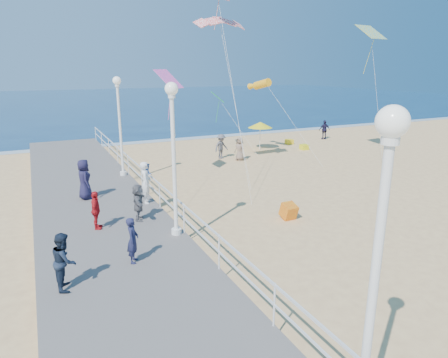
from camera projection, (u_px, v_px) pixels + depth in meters
name	position (u px, v px, depth m)	size (l,w,h in m)	color
ground	(299.00, 221.00, 16.66)	(160.00, 160.00, 0.00)	#E9BD7A
ocean	(88.00, 102.00, 73.12)	(160.00, 90.00, 0.05)	#0D2B50
surf_line	(158.00, 141.00, 34.46)	(160.00, 1.20, 0.04)	silver
boardwalk	(116.00, 250.00, 13.49)	(5.00, 44.00, 0.40)	slate
railing	(184.00, 210.00, 14.22)	(0.05, 42.00, 0.55)	white
lamp_post_near	(378.00, 252.00, 5.63)	(0.44, 0.44, 5.32)	white
lamp_post_mid	(173.00, 145.00, 13.45)	(0.44, 0.44, 5.32)	white
lamp_post_far	(119.00, 116.00, 21.26)	(0.44, 0.44, 5.32)	white
woman_holding_toddler	(146.00, 183.00, 17.39)	(0.67, 0.44, 1.85)	white
toddler_held	(148.00, 173.00, 17.49)	(0.43, 0.34, 0.89)	blue
spectator_0	(133.00, 240.00, 12.09)	(0.53, 0.35, 1.44)	#1C1E3E
spectator_3	(96.00, 210.00, 14.60)	(0.85, 0.35, 1.44)	red
spectator_4	(84.00, 179.00, 17.93)	(0.89, 0.58, 1.82)	#1B1835
spectator_5	(138.00, 202.00, 15.46)	(1.35, 0.43, 1.46)	#5E5E63
spectator_7	(64.00, 261.00, 10.65)	(0.77, 0.60, 1.58)	#182336
beach_walker_a	(221.00, 147.00, 27.71)	(1.11, 0.64, 1.72)	#545357
beach_walker_b	(324.00, 130.00, 35.24)	(0.98, 0.41, 1.68)	#1A1733
beach_walker_c	(239.00, 149.00, 27.22)	(0.78, 0.51, 1.59)	#7F6958
box_kite	(289.00, 212.00, 16.73)	(0.55, 0.55, 0.60)	red
beach_umbrella	(260.00, 125.00, 30.58)	(1.90, 1.90, 2.14)	white
beach_chair_left	(289.00, 142.00, 33.14)	(0.55, 0.55, 0.40)	yellow
beach_chair_right	(304.00, 147.00, 30.96)	(0.55, 0.55, 0.40)	yellow
kite_parafoil	(220.00, 20.00, 21.51)	(2.87, 0.90, 0.30)	red
kite_windsock	(262.00, 84.00, 28.07)	(0.56, 0.56, 2.33)	#FEA615
kite_diamond_pink	(169.00, 79.00, 20.74)	(1.39, 1.39, 0.02)	#FD5DC9
kite_diamond_multi	(371.00, 32.00, 25.97)	(1.68, 1.68, 0.02)	#1887CF
kite_diamond_green	(217.00, 97.00, 30.27)	(1.27, 1.27, 0.02)	green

